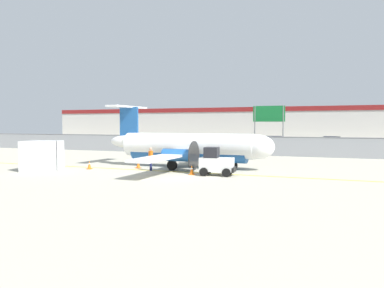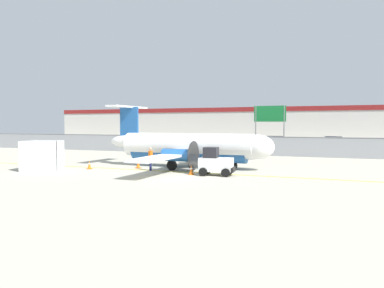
{
  "view_description": "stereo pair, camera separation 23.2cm",
  "coord_description": "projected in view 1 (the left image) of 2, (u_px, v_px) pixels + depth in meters",
  "views": [
    {
      "loc": [
        10.63,
        -22.47,
        3.4
      ],
      "look_at": [
        -0.26,
        5.84,
        1.8
      ],
      "focal_mm": 35.0,
      "sensor_mm": 36.0,
      "label": 1
    },
    {
      "loc": [
        10.85,
        -22.39,
        3.4
      ],
      "look_at": [
        -0.26,
        5.84,
        1.8
      ],
      "focal_mm": 35.0,
      "sensor_mm": 36.0,
      "label": 2
    }
  ],
  "objects": [
    {
      "name": "commuter_airplane",
      "position": [
        190.0,
        147.0,
        29.36
      ],
      "size": [
        13.96,
        16.03,
        4.92
      ],
      "rotation": [
        0.0,
        0.0,
        -0.02
      ],
      "color": "white",
      "rests_on": "ground"
    },
    {
      "name": "parked_car_3",
      "position": [
        247.0,
        142.0,
        52.39
      ],
      "size": [
        4.3,
        2.21,
        1.58
      ],
      "rotation": [
        0.0,
        0.0,
        3.08
      ],
      "color": "navy",
      "rests_on": "parking_lot_strip"
    },
    {
      "name": "highway_sign",
      "position": [
        269.0,
        118.0,
        42.44
      ],
      "size": [
        3.6,
        0.14,
        5.5
      ],
      "color": "slate",
      "rests_on": "ground"
    },
    {
      "name": "parked_car_1",
      "position": [
        183.0,
        142.0,
        53.07
      ],
      "size": [
        4.25,
        2.11,
        1.58
      ],
      "rotation": [
        0.0,
        0.0,
        -0.03
      ],
      "color": "silver",
      "rests_on": "parking_lot_strip"
    },
    {
      "name": "parked_car_0",
      "position": [
        166.0,
        140.0,
        58.6
      ],
      "size": [
        4.25,
        2.11,
        1.58
      ],
      "rotation": [
        0.0,
        0.0,
        3.17
      ],
      "color": "silver",
      "rests_on": "parking_lot_strip"
    },
    {
      "name": "traffic_cone_far_right",
      "position": [
        142.0,
        160.0,
        32.6
      ],
      "size": [
        0.36,
        0.36,
        0.64
      ],
      "color": "orange",
      "rests_on": "ground"
    },
    {
      "name": "cargo_container",
      "position": [
        42.0,
        156.0,
        27.09
      ],
      "size": [
        2.67,
        2.34,
        2.2
      ],
      "rotation": [
        0.0,
        0.0,
        0.15
      ],
      "color": "silver",
      "rests_on": "ground"
    },
    {
      "name": "ground_crew_worker",
      "position": [
        151.0,
        158.0,
        27.48
      ],
      "size": [
        0.47,
        0.52,
        1.7
      ],
      "rotation": [
        0.0,
        0.0,
        0.54
      ],
      "color": "#191E4C",
      "rests_on": "ground"
    },
    {
      "name": "parked_car_6",
      "position": [
        333.0,
        142.0,
        53.11
      ],
      "size": [
        4.3,
        2.2,
        1.58
      ],
      "rotation": [
        0.0,
        0.0,
        -0.06
      ],
      "color": "navy",
      "rests_on": "parking_lot_strip"
    },
    {
      "name": "traffic_cone_near_left",
      "position": [
        138.0,
        164.0,
        29.06
      ],
      "size": [
        0.36,
        0.36,
        0.64
      ],
      "color": "orange",
      "rests_on": "ground"
    },
    {
      "name": "parked_car_4",
      "position": [
        273.0,
        141.0,
        55.04
      ],
      "size": [
        4.27,
        2.15,
        1.58
      ],
      "rotation": [
        0.0,
        0.0,
        3.1
      ],
      "color": "slate",
      "rests_on": "parking_lot_strip"
    },
    {
      "name": "traffic_cone_near_right",
      "position": [
        89.0,
        165.0,
        28.36
      ],
      "size": [
        0.36,
        0.36,
        0.64
      ],
      "color": "orange",
      "rests_on": "ground"
    },
    {
      "name": "parked_car_2",
      "position": [
        222.0,
        140.0,
        58.51
      ],
      "size": [
        4.33,
        2.28,
        1.58
      ],
      "rotation": [
        0.0,
        0.0,
        3.06
      ],
      "color": "gray",
      "rests_on": "parking_lot_strip"
    },
    {
      "name": "perimeter_fence",
      "position": [
        233.0,
        145.0,
        41.65
      ],
      "size": [
        98.0,
        0.1,
        2.1
      ],
      "color": "gray",
      "rests_on": "ground"
    },
    {
      "name": "parked_car_5",
      "position": [
        289.0,
        145.0,
        45.23
      ],
      "size": [
        4.3,
        2.21,
        1.58
      ],
      "rotation": [
        0.0,
        0.0,
        3.08
      ],
      "color": "silver",
      "rests_on": "parking_lot_strip"
    },
    {
      "name": "parked_car_7",
      "position": [
        367.0,
        146.0,
        43.72
      ],
      "size": [
        4.21,
        2.02,
        1.58
      ],
      "rotation": [
        0.0,
        0.0,
        3.15
      ],
      "color": "black",
      "rests_on": "parking_lot_strip"
    },
    {
      "name": "ground_plane",
      "position": [
        176.0,
        172.0,
        26.8
      ],
      "size": [
        140.0,
        140.0,
        0.01
      ],
      "color": "#B2AD99"
    },
    {
      "name": "baggage_tug",
      "position": [
        216.0,
        163.0,
        24.85
      ],
      "size": [
        2.43,
        1.58,
        1.88
      ],
      "rotation": [
        0.0,
        0.0,
        0.1
      ],
      "color": "silver",
      "rests_on": "ground"
    },
    {
      "name": "background_building",
      "position": [
        275.0,
        125.0,
        69.49
      ],
      "size": [
        91.0,
        8.1,
        6.5
      ],
      "color": "beige",
      "rests_on": "ground"
    },
    {
      "name": "parking_lot_strip",
      "position": [
        254.0,
        148.0,
        52.42
      ],
      "size": [
        98.0,
        17.0,
        0.12
      ],
      "color": "#38383A",
      "rests_on": "ground"
    },
    {
      "name": "traffic_cone_far_left",
      "position": [
        192.0,
        170.0,
        25.19
      ],
      "size": [
        0.36,
        0.36,
        0.64
      ],
      "color": "orange",
      "rests_on": "ground"
    }
  ]
}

